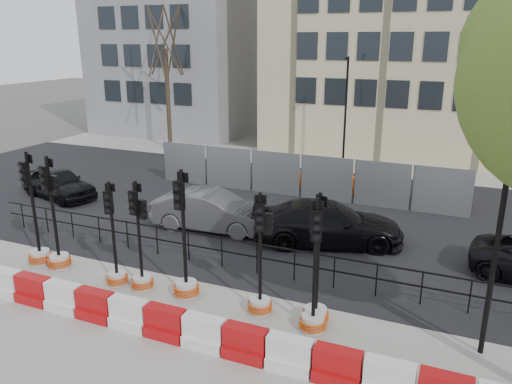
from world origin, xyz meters
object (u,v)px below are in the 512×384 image
at_px(car_a, 58,183).
at_px(car_c, 328,223).
at_px(lamp_post_near, 500,222).
at_px(traffic_signal_a, 38,242).
at_px(traffic_signal_h, 316,298).
at_px(traffic_signal_d, 141,264).

height_order(car_a, car_c, car_c).
xyz_separation_m(lamp_post_near, car_c, (-4.95, 4.86, -2.47)).
bearing_deg(traffic_signal_a, lamp_post_near, 13.20).
bearing_deg(traffic_signal_h, car_c, 121.20).
bearing_deg(traffic_signal_d, lamp_post_near, 8.14).
xyz_separation_m(lamp_post_near, car_a, (-17.48, 5.21, -2.53)).
bearing_deg(car_c, traffic_signal_a, 104.96).
distance_m(car_a, car_c, 12.53).
bearing_deg(car_a, lamp_post_near, -92.03).
bearing_deg(car_c, car_a, 70.29).
distance_m(lamp_post_near, car_c, 7.37).
relative_size(traffic_signal_a, traffic_signal_d, 1.13).
height_order(traffic_signal_h, car_a, traffic_signal_h).
xyz_separation_m(traffic_signal_a, traffic_signal_d, (4.02, -0.12, 0.01)).
xyz_separation_m(traffic_signal_a, traffic_signal_h, (9.10, 0.11, -0.04)).
relative_size(traffic_signal_a, car_c, 0.66).
height_order(traffic_signal_a, traffic_signal_d, traffic_signal_a).
bearing_deg(traffic_signal_d, car_a, 151.45).
bearing_deg(traffic_signal_h, car_a, 177.37).
distance_m(traffic_signal_h, car_a, 14.67).
xyz_separation_m(traffic_signal_d, car_c, (3.99, 5.34, -0.02)).
bearing_deg(traffic_signal_a, car_c, 44.71).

